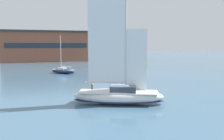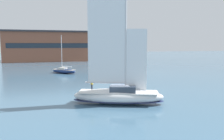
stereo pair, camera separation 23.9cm
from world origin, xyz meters
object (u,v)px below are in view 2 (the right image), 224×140
object	(u,v)px
tree_shore_center	(138,42)
channel_buoy	(130,82)
sailboat_moored_near_marina	(123,70)
sailboat_main	(118,94)
sailboat_moored_mid_channel	(64,71)

from	to	relation	value
tree_shore_center	channel_buoy	bearing A→B (deg)	-113.47
channel_buoy	sailboat_moored_near_marina	bearing A→B (deg)	75.61
tree_shore_center	channel_buoy	distance (m)	64.91
sailboat_main	tree_shore_center	bearing A→B (deg)	65.84
tree_shore_center	sailboat_main	bearing A→B (deg)	-114.16
channel_buoy	tree_shore_center	bearing A→B (deg)	66.53
tree_shore_center	sailboat_moored_near_marina	world-z (taller)	tree_shore_center
sailboat_main	sailboat_moored_near_marina	xyz separation A→B (m)	(10.56, 29.91, -0.41)
tree_shore_center	channel_buoy	size ratio (longest dim) A/B	5.91
sailboat_moored_mid_channel	channel_buoy	bearing A→B (deg)	-64.51
tree_shore_center	sailboat_main	xyz separation A→B (m)	(-31.26, -69.71, -7.88)
tree_shore_center	sailboat_moored_mid_channel	xyz separation A→B (m)	(-36.40, -36.48, -8.44)
tree_shore_center	sailboat_moored_mid_channel	distance (m)	52.22
tree_shore_center	sailboat_main	size ratio (longest dim) A/B	0.80
sailboat_moored_mid_channel	channel_buoy	xyz separation A→B (m)	(10.76, -22.58, 0.18)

